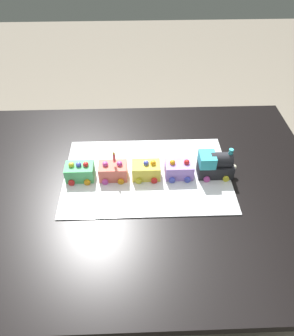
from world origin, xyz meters
name	(u,v)px	position (x,y,z in m)	size (l,w,h in m)	color
ground_plane	(134,285)	(0.00, 0.00, 0.00)	(8.00, 8.00, 0.00)	gray
dining_table	(129,204)	(0.00, 0.00, 0.63)	(1.40, 1.00, 0.74)	black
cake_board	(147,174)	(-0.07, -0.05, 0.74)	(0.60, 0.40, 0.00)	silver
cake_locomotive	(215,165)	(-0.31, -0.04, 0.79)	(0.14, 0.08, 0.12)	#232328
cake_car_gondola_lavender	(179,169)	(-0.19, -0.04, 0.77)	(0.10, 0.08, 0.07)	#AD84E0
cake_car_flatbed_lemon	(146,170)	(-0.07, -0.04, 0.77)	(0.10, 0.08, 0.07)	#F4E04C
cake_car_hopper_coral	(113,171)	(0.05, -0.04, 0.77)	(0.10, 0.08, 0.07)	#F27260
cake_car_tanker_mint_green	(80,172)	(0.17, -0.04, 0.77)	(0.10, 0.08, 0.07)	#59CC7A
birthday_candle	(114,157)	(0.04, -0.04, 0.84)	(0.01, 0.01, 0.05)	#F24C59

